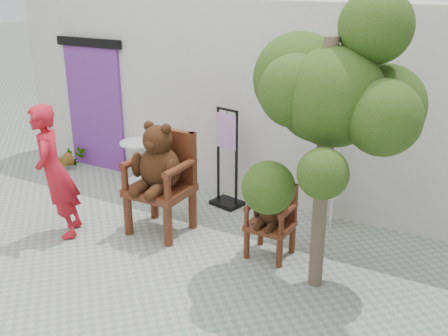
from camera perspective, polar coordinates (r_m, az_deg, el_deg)
name	(u,v)px	position (r m, az deg, el deg)	size (l,w,h in m)	color
ground_plane	(145,274)	(6.39, -8.57, -11.36)	(60.00, 60.00, 0.00)	gray
back_wall	(261,99)	(8.30, 4.08, 7.53)	(9.00, 1.00, 3.00)	beige
doorway	(95,105)	(9.62, -13.85, 6.71)	(1.40, 0.11, 2.33)	#672B83
chair_big	(160,169)	(7.02, -6.95, -0.12)	(0.79, 0.82, 1.55)	#411B0E
chair_small	(272,213)	(6.50, 5.20, -4.94)	(0.53, 0.51, 0.95)	#411B0E
person	(55,172)	(7.20, -17.96, -0.45)	(0.66, 0.43, 1.80)	#B21523
cafe_table	(139,157)	(8.95, -9.27, 1.22)	(0.60, 0.60, 0.70)	white
display_stand	(227,169)	(7.86, 0.33, -0.13)	(0.51, 0.44, 1.51)	black
stool_bucket	(327,181)	(7.39, 11.12, -1.39)	(0.32, 0.32, 1.45)	white
tree	(331,96)	(5.56, 11.61, 7.68)	(1.94, 1.76, 3.22)	#46382A
potted_plant	(71,157)	(9.93, -16.33, 1.21)	(0.39, 0.34, 0.44)	#1A320D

